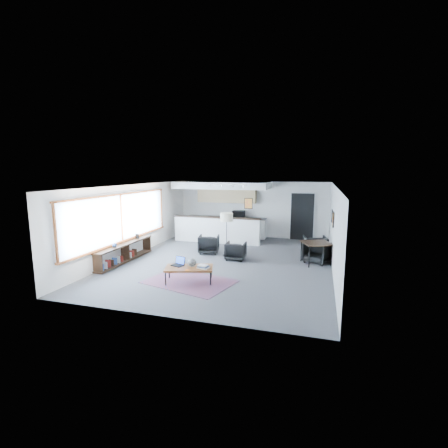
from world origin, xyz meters
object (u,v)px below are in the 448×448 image
(floor_lamp, at_px, (227,219))
(dining_chair_far, at_px, (315,247))
(ceramic_pot, at_px, (192,262))
(book_stack, at_px, (203,267))
(dining_chair_near, at_px, (316,253))
(coffee_table, at_px, (189,268))
(armchair_left, at_px, (209,243))
(microwave, at_px, (239,213))
(dining_table, at_px, (317,244))
(laptop, at_px, (179,263))
(armchair_right, at_px, (236,250))

(floor_lamp, relative_size, dining_chair_far, 2.29)
(ceramic_pot, bearing_deg, book_stack, -7.13)
(book_stack, distance_m, dining_chair_near, 4.25)
(ceramic_pot, distance_m, dining_chair_near, 4.47)
(ceramic_pot, xyz_separation_m, floor_lamp, (0.15, 2.97, 0.82))
(coffee_table, height_order, floor_lamp, floor_lamp)
(armchair_left, xyz_separation_m, microwave, (0.35, 3.22, 0.75))
(armchair_left, relative_size, microwave, 1.31)
(book_stack, height_order, floor_lamp, floor_lamp)
(book_stack, bearing_deg, dining_table, 43.58)
(dining_table, xyz_separation_m, microwave, (-3.58, 3.59, 0.45))
(microwave, bearing_deg, book_stack, -89.85)
(ceramic_pot, bearing_deg, dining_chair_near, 41.79)
(laptop, xyz_separation_m, armchair_left, (-0.19, 3.13, -0.12))
(dining_chair_far, bearing_deg, armchair_left, -1.32)
(floor_lamp, xyz_separation_m, dining_chair_far, (3.12, 0.90, -1.03))
(ceramic_pot, relative_size, floor_lamp, 0.15)
(dining_table, height_order, dining_chair_near, dining_table)
(coffee_table, xyz_separation_m, ceramic_pot, (0.07, 0.06, 0.15))
(laptop, bearing_deg, ceramic_pot, 14.72)
(floor_lamp, distance_m, dining_chair_near, 3.35)
(floor_lamp, relative_size, microwave, 2.75)
(ceramic_pot, bearing_deg, laptop, 175.81)
(laptop, relative_size, armchair_left, 0.54)
(coffee_table, bearing_deg, laptop, 148.65)
(coffee_table, height_order, book_stack, book_stack)
(book_stack, distance_m, dining_chair_far, 4.89)
(armchair_right, relative_size, microwave, 1.19)
(dining_table, bearing_deg, ceramic_pot, -140.00)
(ceramic_pot, relative_size, dining_table, 0.21)
(coffee_table, relative_size, armchair_left, 1.95)
(laptop, height_order, dining_table, dining_table)
(coffee_table, bearing_deg, ceramic_pot, 24.17)
(laptop, height_order, dining_chair_far, dining_chair_far)
(ceramic_pot, distance_m, armchair_left, 3.22)
(book_stack, bearing_deg, armchair_right, 84.34)
(floor_lamp, bearing_deg, coffee_table, -94.13)
(dining_chair_far, bearing_deg, book_stack, 41.59)
(book_stack, distance_m, microwave, 6.49)
(coffee_table, height_order, dining_chair_far, dining_chair_far)
(armchair_right, relative_size, dining_chair_near, 1.04)
(ceramic_pot, bearing_deg, dining_table, 40.00)
(armchair_left, relative_size, dining_chair_far, 1.09)
(dining_chair_near, xyz_separation_m, microwave, (-3.58, 3.41, 0.80))
(ceramic_pot, distance_m, dining_table, 4.35)
(dining_table, height_order, dining_chair_far, dining_table)
(floor_lamp, bearing_deg, dining_chair_far, 16.08)
(book_stack, distance_m, dining_table, 4.12)
(laptop, relative_size, dining_chair_far, 0.59)
(ceramic_pot, xyz_separation_m, dining_chair_far, (3.27, 3.87, -0.21))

